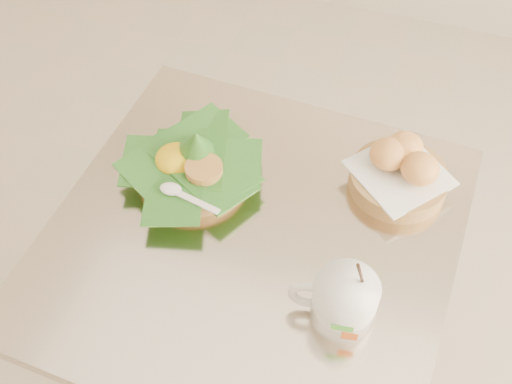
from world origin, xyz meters
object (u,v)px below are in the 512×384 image
(cafe_table, at_px, (252,296))
(bread_basket, at_px, (400,171))
(rice_basket, at_px, (192,163))
(coffee_mug, at_px, (343,300))

(cafe_table, distance_m, bread_basket, 0.39)
(rice_basket, bearing_deg, bread_basket, 15.11)
(rice_basket, relative_size, bread_basket, 1.20)
(coffee_mug, bearing_deg, rice_basket, 149.20)
(rice_basket, distance_m, coffee_mug, 0.39)
(rice_basket, height_order, coffee_mug, coffee_mug)
(cafe_table, bearing_deg, coffee_mug, -29.57)
(cafe_table, xyz_separation_m, rice_basket, (-0.15, 0.09, 0.26))
(bread_basket, height_order, coffee_mug, coffee_mug)
(rice_basket, bearing_deg, cafe_table, -32.28)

